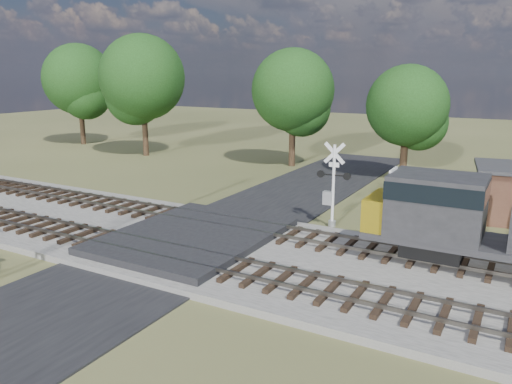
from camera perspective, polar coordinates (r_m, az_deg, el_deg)
The scene contains 8 objects.
ground at distance 24.26m, azimuth -7.88°, elevation -6.29°, with size 160.00×160.00×0.00m, color #414625.
ballast_bed at distance 20.65m, azimuth 16.18°, elevation -9.92°, with size 140.00×10.00×0.30m, color gray.
road at distance 24.25m, azimuth -7.88°, elevation -6.20°, with size 7.00×60.00×0.08m, color black.
crossing_panel at distance 24.53m, azimuth -7.20°, elevation -5.26°, with size 7.00×9.00×0.62m, color #262628.
track_near at distance 20.89m, azimuth -4.32°, elevation -8.32°, with size 140.00×2.60×0.33m.
track_far at distance 24.95m, azimuth 2.03°, elevation -4.60°, with size 140.00×2.60×0.33m.
crossing_signal_far at distance 27.04m, azimuth 8.61°, elevation 0.01°, with size 1.86×0.40×4.61m.
treeline at distance 41.43m, azimuth 12.21°, elevation 11.44°, with size 82.28×10.78×11.79m.
Camera 1 is at (13.91, -18.11, 8.19)m, focal length 35.00 mm.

